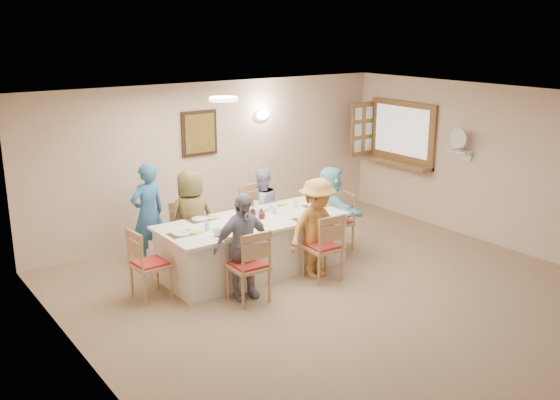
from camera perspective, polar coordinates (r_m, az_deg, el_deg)
ground at (r=8.00m, az=7.12°, el=-9.25°), size 7.00×7.00×0.00m
room_walls at (r=7.50m, az=7.51°, el=1.31°), size 7.00×7.00×7.00m
wall_picture at (r=10.06m, az=-7.38°, el=6.07°), size 0.62×0.05×0.72m
wall_sconce at (r=10.62m, az=-1.61°, el=7.79°), size 0.26×0.09×0.18m
ceiling_light at (r=7.92m, az=-5.20°, el=9.18°), size 0.36×0.36×0.05m
serving_hatch at (r=11.39m, az=11.13°, el=6.00°), size 0.06×1.50×1.15m
hatch_sill at (r=11.40m, az=10.58°, el=3.35°), size 0.30×1.50×0.05m
shutter_door at (r=11.74m, az=7.55°, el=6.44°), size 0.55×0.04×1.00m
fan_shelf at (r=10.48m, az=16.16°, el=4.30°), size 0.22×0.36×0.03m
desk_fan at (r=10.43m, az=16.12°, el=5.09°), size 0.30×0.30×0.28m
dining_table at (r=8.79m, az=-2.47°, el=-4.14°), size 2.66×1.12×0.76m
chair_back_left at (r=9.14m, az=-8.39°, el=-3.06°), size 0.44×0.44×0.90m
chair_back_right at (r=9.70m, az=-2.10°, el=-1.54°), size 0.49×0.49×0.98m
chair_front_left at (r=7.82m, az=-2.93°, el=-5.94°), size 0.48×0.48×0.96m
chair_front_right at (r=8.48m, az=3.91°, el=-4.21°), size 0.49×0.49×0.95m
chair_left_end at (r=8.07m, az=-11.76°, el=-5.66°), size 0.47×0.47×0.93m
chair_right_end at (r=9.65m, az=5.25°, el=-1.93°), size 0.48×0.48×0.89m
diner_back_left at (r=8.95m, az=-8.10°, el=-1.67°), size 0.71×0.48×1.42m
diner_back_right at (r=9.56m, az=-1.71°, el=-0.85°), size 0.66×0.53×1.28m
diner_front_left at (r=7.84m, az=-3.43°, el=-4.25°), size 0.84×0.41×1.38m
diner_front_right at (r=8.50m, az=3.42°, el=-2.59°), size 0.91×0.54×1.39m
diner_right_end at (r=9.51m, az=4.69°, el=-0.82°), size 1.36×0.80×1.33m
caregiver at (r=9.17m, az=-11.97°, el=-1.23°), size 0.66×0.53×1.49m
placemat_fl at (r=8.02m, az=-4.43°, el=-3.24°), size 0.37×0.27×0.01m
plate_fl at (r=8.02m, az=-4.44°, el=-3.17°), size 0.26×0.26×0.02m
napkin_fl at (r=8.07m, az=-3.16°, el=-3.05°), size 0.13×0.13×0.01m
placemat_fr at (r=8.67m, az=2.35°, el=-1.74°), size 0.34×0.25×0.01m
plate_fr at (r=8.67m, az=2.35°, el=-1.68°), size 0.23×0.23×0.01m
napkin_fr at (r=8.74m, az=3.48°, el=-1.57°), size 0.14×0.14×0.01m
placemat_bl at (r=8.72m, az=-7.31°, el=-1.76°), size 0.35×0.26×0.01m
plate_bl at (r=8.72m, az=-7.32°, el=-1.70°), size 0.24×0.24×0.01m
napkin_bl at (r=8.76m, az=-6.12°, el=-1.60°), size 0.14×0.14×0.01m
placemat_br at (r=9.32m, az=-0.83°, el=-0.49°), size 0.33×0.24×0.01m
plate_br at (r=9.32m, az=-0.83°, el=-0.43°), size 0.25×0.25×0.02m
napkin_br at (r=9.38m, az=0.25°, el=-0.34°), size 0.14×0.14×0.01m
placemat_le at (r=8.15m, az=-8.99°, el=-3.09°), size 0.33×0.25×0.01m
plate_le at (r=8.14m, az=-8.99°, el=-3.03°), size 0.24×0.24×0.02m
napkin_le at (r=8.18m, az=-7.71°, el=-2.91°), size 0.14×0.14×0.01m
placemat_re at (r=9.30m, az=3.29°, el=-0.55°), size 0.35×0.26×0.01m
plate_re at (r=9.29m, az=3.29°, el=-0.49°), size 0.24×0.24×0.02m
napkin_re at (r=9.37m, az=4.34°, el=-0.40°), size 0.15×0.15×0.01m
teacup_a at (r=8.00m, az=-5.74°, el=-3.01°), size 0.13×0.13×0.09m
teacup_b at (r=9.26m, az=-2.19°, el=-0.35°), size 0.14×0.14×0.08m
bowl_a at (r=8.34m, az=-3.10°, el=-2.29°), size 0.31×0.31×0.05m
bowl_b at (r=9.07m, az=-1.56°, el=-0.76°), size 0.31×0.31×0.06m
condiment_ketchup at (r=8.60m, az=-3.12°, el=-1.09°), size 0.15×0.15×0.24m
condiment_brown at (r=8.68m, az=-2.51°, el=-1.13°), size 0.13×0.13×0.18m
condiment_malt at (r=8.67m, az=-1.72°, el=-1.24°), size 0.18×0.18×0.15m
drinking_glass at (r=8.61m, az=-3.52°, el=-1.52°), size 0.06×0.06×0.10m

